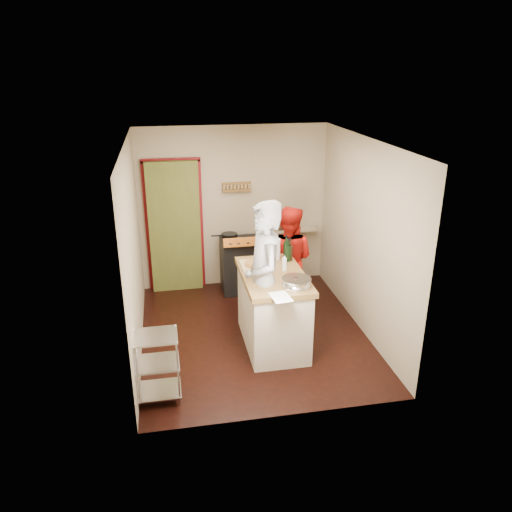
# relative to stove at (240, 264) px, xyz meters

# --- Properties ---
(floor) EXTENTS (3.50, 3.50, 0.00)m
(floor) POSITION_rel_stove_xyz_m (-0.05, -1.42, -0.45)
(floor) COLOR black
(floor) RESTS_ON ground
(back_wall) EXTENTS (3.00, 0.44, 2.60)m
(back_wall) POSITION_rel_stove_xyz_m (-0.69, 0.36, 0.68)
(back_wall) COLOR gray
(back_wall) RESTS_ON ground
(left_wall) EXTENTS (0.04, 3.50, 2.60)m
(left_wall) POSITION_rel_stove_xyz_m (-1.55, -1.42, 0.85)
(left_wall) COLOR gray
(left_wall) RESTS_ON ground
(right_wall) EXTENTS (0.04, 3.50, 2.60)m
(right_wall) POSITION_rel_stove_xyz_m (1.45, -1.42, 0.85)
(right_wall) COLOR gray
(right_wall) RESTS_ON ground
(ceiling) EXTENTS (3.00, 3.50, 0.02)m
(ceiling) POSITION_rel_stove_xyz_m (-0.05, -1.42, 2.16)
(ceiling) COLOR white
(ceiling) RESTS_ON back_wall
(stove) EXTENTS (0.60, 0.63, 1.00)m
(stove) POSITION_rel_stove_xyz_m (0.00, 0.00, 0.00)
(stove) COLOR black
(stove) RESTS_ON ground
(wire_shelving) EXTENTS (0.48, 0.40, 0.80)m
(wire_shelving) POSITION_rel_stove_xyz_m (-1.33, -2.62, -0.01)
(wire_shelving) COLOR silver
(wire_shelving) RESTS_ON ground
(island) EXTENTS (0.78, 1.49, 1.31)m
(island) POSITION_rel_stove_xyz_m (0.16, -1.72, 0.07)
(island) COLOR beige
(island) RESTS_ON ground
(person_stripe) EXTENTS (0.52, 0.76, 2.00)m
(person_stripe) POSITION_rel_stove_xyz_m (-0.01, -1.93, 0.55)
(person_stripe) COLOR #ADADB2
(person_stripe) RESTS_ON ground
(person_red) EXTENTS (0.97, 0.89, 1.60)m
(person_red) POSITION_rel_stove_xyz_m (0.58, -0.81, 0.35)
(person_red) COLOR #A9120B
(person_red) RESTS_ON ground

